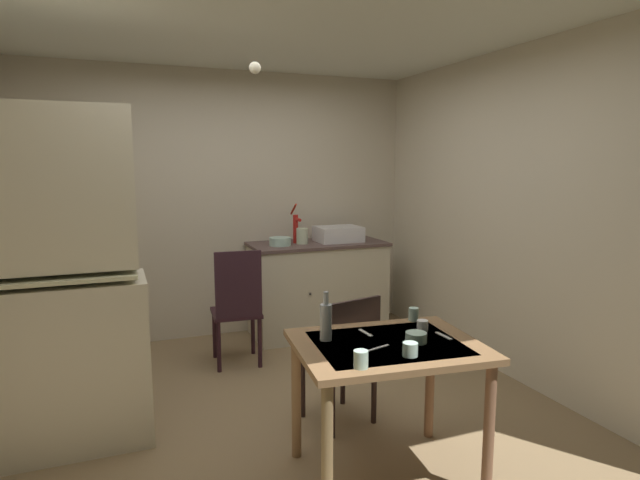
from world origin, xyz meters
name	(u,v)px	position (x,y,z in m)	size (l,w,h in m)	color
ground_plane	(283,410)	(0.00, 0.00, 0.00)	(4.77, 4.77, 0.00)	#886F4D
wall_back	(225,205)	(0.00, 1.87, 1.30)	(3.87, 0.10, 2.59)	beige
wall_right	(513,215)	(1.93, 0.00, 1.30)	(0.10, 3.74, 2.59)	beige
ceiling_slab	(278,12)	(0.00, 0.00, 2.64)	(3.87, 3.74, 0.10)	white
hutch_cabinet	(56,293)	(-1.36, 0.06, 0.95)	(1.00, 0.49, 2.03)	beige
counter_cabinet	(318,288)	(0.84, 1.50, 0.46)	(1.34, 0.64, 0.93)	beige
sink_basin	(338,234)	(1.07, 1.50, 1.00)	(0.44, 0.34, 0.15)	silver
hand_pump	(296,226)	(0.63, 1.54, 1.09)	(0.05, 0.27, 0.39)	#B21E19
mixing_bowl_counter	(280,241)	(0.44, 1.45, 0.97)	(0.21, 0.21, 0.08)	#ADD1C1
stoneware_crock	(302,236)	(0.67, 1.48, 1.00)	(0.11, 0.11, 0.15)	beige
dining_table	(387,363)	(0.30, -0.94, 0.65)	(1.05, 0.86, 0.76)	brown
chair_far_side	(344,355)	(0.32, -0.32, 0.47)	(0.48, 0.48, 0.87)	#2E1E1B
chair_by_counter	(237,306)	(-0.10, 0.92, 0.52)	(0.43, 0.43, 1.00)	#311820
serving_bowl_wide	(416,337)	(0.44, -0.99, 0.79)	(0.11, 0.11, 0.05)	#ADD1C1
mug_tall	(423,325)	(0.59, -0.83, 0.79)	(0.06, 0.06, 0.06)	white
mug_dark	(361,359)	(0.01, -1.20, 0.80)	(0.07, 0.07, 0.08)	#ADD1C1
teacup_mint	(410,349)	(0.31, -1.15, 0.79)	(0.08, 0.08, 0.07)	#ADD1C1
teacup_cream	(413,314)	(0.64, -0.65, 0.80)	(0.06, 0.06, 0.08)	#ADD1C1
glass_bottle	(326,321)	(0.01, -0.78, 0.87)	(0.06, 0.06, 0.27)	#B7BCC1
table_knife	(375,349)	(0.19, -1.01, 0.76)	(0.20, 0.02, 0.01)	silver
teaspoon_near_bowl	(366,333)	(0.26, -0.76, 0.76)	(0.13, 0.02, 0.01)	beige
teaspoon_by_cup	(444,336)	(0.64, -0.96, 0.76)	(0.14, 0.02, 0.01)	beige
pendant_bulb	(255,68)	(-0.09, 0.26, 2.34)	(0.08, 0.08, 0.08)	#F9EFCC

